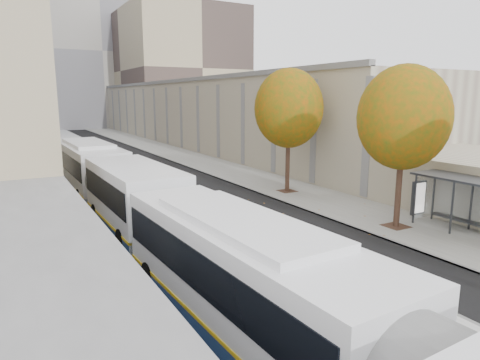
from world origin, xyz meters
TOP-DOWN VIEW (x-y plane):
  - bus_platform at (-3.88, 35.00)m, footprint 4.25×150.00m
  - sidewalk at (4.12, 35.00)m, footprint 4.75×150.00m
  - building_tan at (15.50, 64.00)m, footprint 18.00×92.00m
  - building_far_block at (6.00, 96.00)m, footprint 30.00×18.00m
  - bus_shelter at (5.69, 10.96)m, footprint 1.90×4.40m
  - tree_c at (3.60, 13.00)m, footprint 4.20×4.20m
  - tree_d at (3.60, 22.00)m, footprint 4.40×4.40m
  - bus_near at (-7.29, 4.49)m, footprint 3.43×18.14m
  - bus_far at (-7.69, 24.00)m, footprint 3.21×19.05m
  - distant_car at (-7.48, 45.28)m, footprint 2.50×4.25m

SIDE VIEW (x-z plane):
  - sidewalk at x=4.12m, z-range 0.00..0.08m
  - bus_platform at x=-3.88m, z-range 0.00..0.15m
  - distant_car at x=-7.48m, z-range 0.00..1.36m
  - bus_near at x=-7.29m, z-range 0.14..3.15m
  - bus_far at x=-7.69m, z-range 0.15..3.31m
  - bus_shelter at x=5.69m, z-range 0.92..3.45m
  - building_tan at x=15.50m, z-range 0.00..8.00m
  - tree_c at x=3.60m, z-range 1.61..8.89m
  - tree_d at x=3.60m, z-range 1.67..9.27m
  - building_far_block at x=6.00m, z-range 0.00..30.00m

